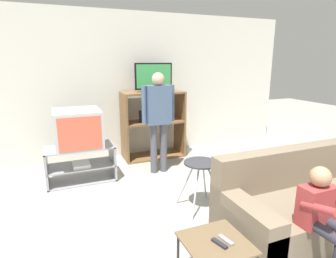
% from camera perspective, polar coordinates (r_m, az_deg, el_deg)
% --- Properties ---
extents(wall_back, '(6.40, 0.06, 2.60)m').
position_cam_1_polar(wall_back, '(5.25, -7.43, 8.67)').
color(wall_back, silver).
rests_on(wall_back, ground_plane).
extents(tv_stand, '(0.98, 0.48, 0.53)m').
position_cam_1_polar(tv_stand, '(4.39, -17.27, -6.83)').
color(tv_stand, '#939399').
rests_on(tv_stand, ground_plane).
extents(television_main, '(0.64, 0.67, 0.54)m').
position_cam_1_polar(television_main, '(4.25, -17.84, 0.08)').
color(television_main, '#B2B2B7').
rests_on(television_main, tv_stand).
extents(media_shelf, '(1.11, 0.50, 1.22)m').
position_cam_1_polar(media_shelf, '(5.14, -3.07, 0.97)').
color(media_shelf, brown).
rests_on(media_shelf, ground_plane).
extents(television_flat, '(0.69, 0.20, 0.50)m').
position_cam_1_polar(television_flat, '(5.04, -2.94, 10.31)').
color(television_flat, black).
rests_on(television_flat, media_shelf).
extents(folding_stool, '(0.45, 0.45, 0.60)m').
position_cam_1_polar(folding_stool, '(3.38, 6.66, -8.09)').
color(folding_stool, '#B7B7BC').
rests_on(folding_stool, ground_plane).
extents(snack_table, '(0.49, 0.49, 0.39)m').
position_cam_1_polar(snack_table, '(2.40, 9.67, -22.46)').
color(snack_table, brown).
rests_on(snack_table, ground_plane).
extents(remote_control_black, '(0.07, 0.15, 0.02)m').
position_cam_1_polar(remote_control_black, '(2.34, 10.42, -21.89)').
color(remote_control_black, '#232328').
rests_on(remote_control_black, snack_table).
extents(remote_control_white, '(0.06, 0.15, 0.02)m').
position_cam_1_polar(remote_control_white, '(2.39, 11.66, -21.24)').
color(remote_control_white, gray).
rests_on(remote_control_white, snack_table).
extents(couch, '(1.86, 0.87, 0.82)m').
position_cam_1_polar(couch, '(3.38, 26.07, -13.76)').
color(couch, '#756651').
rests_on(couch, ground_plane).
extents(person_standing_adult, '(0.53, 0.20, 1.58)m').
position_cam_1_polar(person_standing_adult, '(4.34, -1.97, 3.17)').
color(person_standing_adult, '#4C4C56').
rests_on(person_standing_adult, ground_plane).
extents(person_seated_child, '(0.33, 0.43, 0.92)m').
position_cam_1_polar(person_seated_child, '(2.70, 29.23, -14.80)').
color(person_seated_child, '#2D2D38').
rests_on(person_seated_child, ground_plane).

